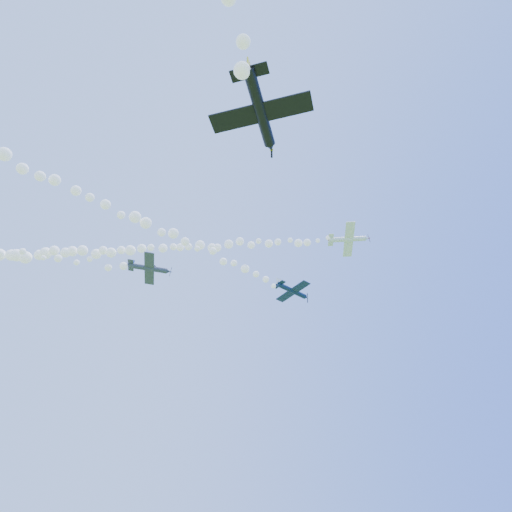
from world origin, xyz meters
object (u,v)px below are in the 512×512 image
object	(u,v)px
plane_navy	(293,291)
plane_white	(349,239)
plane_grey	(149,268)
plane_black	(260,112)

from	to	relation	value
plane_navy	plane_white	bearing A→B (deg)	-75.79
plane_grey	plane_black	distance (m)	32.91
plane_navy	plane_black	xyz separation A→B (m)	(-22.02, -39.88, -16.12)
plane_grey	plane_navy	bearing A→B (deg)	27.94
plane_grey	plane_black	world-z (taller)	plane_grey
plane_black	plane_navy	bearing A→B (deg)	7.11
plane_navy	plane_black	bearing A→B (deg)	-134.05
plane_grey	plane_white	bearing A→B (deg)	5.61
plane_navy	plane_grey	size ratio (longest dim) A/B	1.20
plane_grey	plane_black	size ratio (longest dim) A/B	0.87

